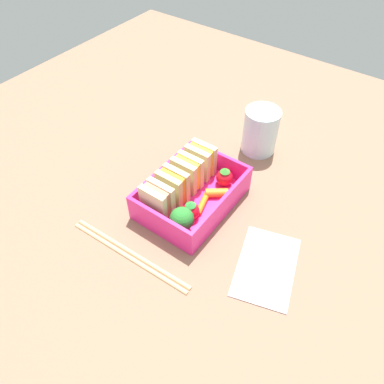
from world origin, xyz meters
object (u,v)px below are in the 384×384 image
object	(u,v)px
broccoli_floret	(182,219)
drinking_glass	(260,131)
chopstick_pair	(130,254)
strawberry_left	(225,177)
carrot_stick_left	(203,202)
sandwich_center_left	(173,187)
sandwich_center_right	(201,160)
carrot_stick_far_left	(217,193)
folded_napkin	(266,266)
sandwich_center	(187,173)
sandwich_left	(157,201)
strawberry_far_left	(191,211)

from	to	relation	value
broccoli_floret	drinking_glass	bearing A→B (deg)	1.38
chopstick_pair	strawberry_left	bearing A→B (deg)	-11.11
carrot_stick_left	drinking_glass	xyz separation A→B (cm)	(19.15, 0.19, 2.70)
broccoli_floret	drinking_glass	size ratio (longest dim) A/B	0.53
broccoli_floret	drinking_glass	xyz separation A→B (cm)	(25.56, 0.62, 0.48)
sandwich_center_left	sandwich_center_right	distance (cm)	7.90
sandwich_center_left	carrot_stick_far_left	world-z (taller)	sandwich_center_left
folded_napkin	sandwich_center	bearing A→B (deg)	72.84
sandwich_left	folded_napkin	xyz separation A→B (cm)	(2.08, -18.83, -3.98)
sandwich_left	carrot_stick_far_left	world-z (taller)	sandwich_left
carrot_stick_left	sandwich_center_right	bearing A→B (deg)	38.77
sandwich_left	sandwich_center_left	size ratio (longest dim) A/B	1.00
sandwich_left	folded_napkin	size ratio (longest dim) A/B	0.46
broccoli_floret	chopstick_pair	world-z (taller)	broccoli_floret
strawberry_far_left	carrot_stick_left	world-z (taller)	strawberry_far_left
broccoli_floret	strawberry_far_left	xyz separation A→B (cm)	(2.98, 0.50, -1.18)
sandwich_center	sandwich_center_right	distance (cm)	3.95
sandwich_left	strawberry_left	size ratio (longest dim) A/B	1.71
strawberry_far_left	folded_napkin	size ratio (longest dim) A/B	0.27
broccoli_floret	strawberry_far_left	world-z (taller)	broccoli_floret
chopstick_pair	drinking_glass	size ratio (longest dim) A/B	2.49
strawberry_far_left	carrot_stick_left	xyz separation A→B (cm)	(3.44, -0.07, -1.03)
sandwich_center_left	broccoli_floret	distance (cm)	6.84
sandwich_center_right	strawberry_far_left	size ratio (longest dim) A/B	1.73
sandwich_center_right	strawberry_left	distance (cm)	5.18
sandwich_left	strawberry_far_left	bearing A→B (deg)	-62.10
broccoli_floret	carrot_stick_left	distance (cm)	6.80
drinking_glass	folded_napkin	xyz separation A→B (cm)	(-22.98, -14.26, -4.20)
folded_napkin	sandwich_center_right	bearing A→B (deg)	62.60
strawberry_far_left	sandwich_center_right	bearing A→B (deg)	26.59
sandwich_center	carrot_stick_left	distance (cm)	5.72
sandwich_center_left	strawberry_far_left	size ratio (longest dim) A/B	1.73
sandwich_center	strawberry_left	xyz separation A→B (cm)	(4.10, -4.98, -1.41)
broccoli_floret	strawberry_left	world-z (taller)	broccoli_floret
sandwich_left	sandwich_center	bearing A→B (deg)	0.00
carrot_stick_far_left	chopstick_pair	size ratio (longest dim) A/B	0.17
sandwich_center_left	strawberry_left	distance (cm)	9.57
sandwich_center_right	chopstick_pair	world-z (taller)	sandwich_center_right
sandwich_center_left	drinking_glass	size ratio (longest dim) A/B	0.68
strawberry_far_left	drinking_glass	world-z (taller)	drinking_glass
carrot_stick_left	carrot_stick_far_left	bearing A→B (deg)	-15.31
sandwich_left	chopstick_pair	distance (cm)	9.14
sandwich_center_left	chopstick_pair	bearing A→B (deg)	-175.28
strawberry_left	drinking_glass	size ratio (longest dim) A/B	0.40
sandwich_center_right	strawberry_far_left	world-z (taller)	sandwich_center_right
sandwich_center	drinking_glass	distance (cm)	17.77
sandwich_left	drinking_glass	xyz separation A→B (cm)	(25.06, -4.57, 0.22)
sandwich_center_right	folded_napkin	bearing A→B (deg)	-117.40
sandwich_left	broccoli_floret	world-z (taller)	sandwich_left
strawberry_left	folded_napkin	bearing A→B (deg)	-125.60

